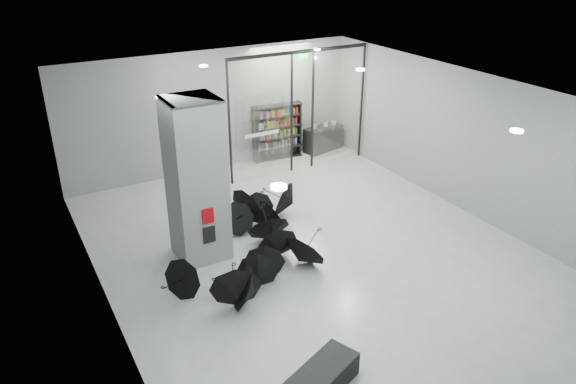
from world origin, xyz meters
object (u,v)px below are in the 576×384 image
column (196,181)px  bookshelf (278,132)px  shop_counter (323,138)px  umbrella_cluster (256,247)px  bench (322,378)px

column → bookshelf: column is taller
bookshelf → shop_counter: bearing=2.0°
bookshelf → umbrella_cluster: size_ratio=0.38×
bench → shop_counter: (6.39, 9.88, 0.21)m
bench → shop_counter: bearing=35.4°
bench → bookshelf: bearing=43.9°
shop_counter → umbrella_cluster: (-5.48, -5.46, -0.14)m
bench → bookshelf: size_ratio=0.75×
bench → umbrella_cluster: 4.51m
bench → bookshelf: (4.56, 10.01, 0.74)m
shop_counter → column: bearing=-157.9°
bookshelf → shop_counter: (1.83, -0.13, -0.53)m
column → bookshelf: (4.75, 4.75, -1.02)m
bookshelf → umbrella_cluster: bookshelf is taller
column → umbrella_cluster: (1.10, -0.85, -1.69)m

